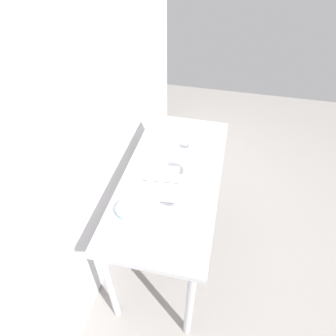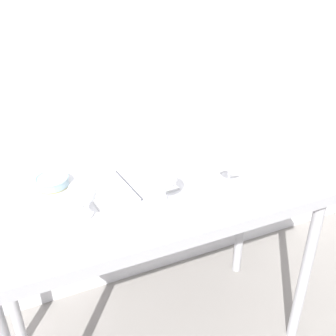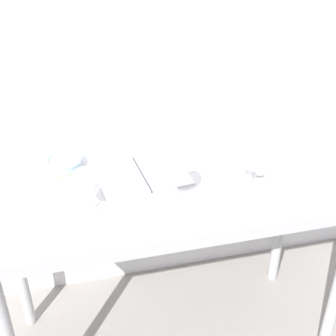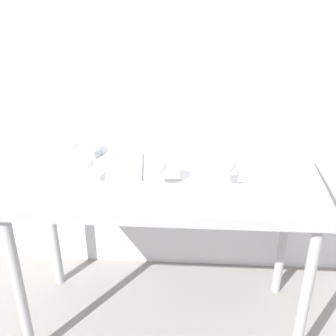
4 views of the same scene
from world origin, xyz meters
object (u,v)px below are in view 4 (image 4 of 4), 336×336
(tasting_bowl, at_px, (88,150))
(wine_glass_near_center, at_px, (156,163))
(wine_glass_near_left, at_px, (84,160))
(open_notebook, at_px, (143,167))
(wine_glass_near_right, at_px, (225,163))
(tasting_sheet_upper, at_px, (213,163))
(tasting_sheet_lower, at_px, (262,173))

(tasting_bowl, bearing_deg, wine_glass_near_center, -41.20)
(wine_glass_near_left, bearing_deg, open_notebook, 42.07)
(tasting_bowl, bearing_deg, wine_glass_near_right, -25.47)
(open_notebook, xyz_separation_m, tasting_sheet_upper, (0.33, 0.06, -0.00))
(tasting_sheet_lower, relative_size, tasting_bowl, 1.50)
(wine_glass_near_left, bearing_deg, tasting_bowl, 101.00)
(wine_glass_near_left, distance_m, tasting_sheet_upper, 0.62)
(open_notebook, height_order, tasting_sheet_lower, open_notebook)
(tasting_sheet_upper, bearing_deg, open_notebook, -173.38)
(wine_glass_near_right, distance_m, tasting_sheet_lower, 0.27)
(wine_glass_near_left, relative_size, open_notebook, 0.52)
(wine_glass_near_center, height_order, wine_glass_near_right, wine_glass_near_right)
(wine_glass_near_right, distance_m, open_notebook, 0.42)
(wine_glass_near_right, relative_size, tasting_bowl, 1.33)
(wine_glass_near_left, distance_m, wine_glass_near_right, 0.58)
(open_notebook, relative_size, tasting_sheet_upper, 1.38)
(open_notebook, distance_m, tasting_sheet_lower, 0.54)
(wine_glass_near_center, bearing_deg, tasting_sheet_upper, 46.05)
(wine_glass_near_right, bearing_deg, wine_glass_near_left, -178.48)
(wine_glass_near_right, xyz_separation_m, tasting_bowl, (-0.64, 0.31, -0.11))
(open_notebook, relative_size, tasting_bowl, 2.56)
(wine_glass_near_center, xyz_separation_m, tasting_sheet_lower, (0.46, 0.17, -0.12))
(wine_glass_near_center, relative_size, open_notebook, 0.50)
(wine_glass_near_center, distance_m, tasting_sheet_lower, 0.51)
(wine_glass_near_center, height_order, tasting_sheet_lower, wine_glass_near_center)
(tasting_sheet_upper, distance_m, tasting_bowl, 0.61)
(wine_glass_near_right, xyz_separation_m, tasting_sheet_lower, (0.18, 0.16, -0.13))
(tasting_sheet_upper, xyz_separation_m, tasting_bowl, (-0.61, 0.06, 0.02))
(wine_glass_near_center, distance_m, open_notebook, 0.24)
(tasting_sheet_upper, height_order, tasting_sheet_lower, same)
(wine_glass_near_right, bearing_deg, open_notebook, 153.07)
(wine_glass_near_right, relative_size, tasting_sheet_lower, 0.88)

